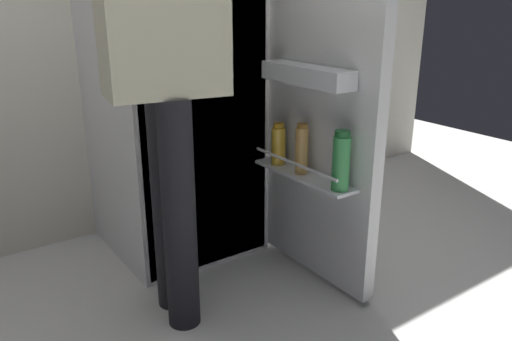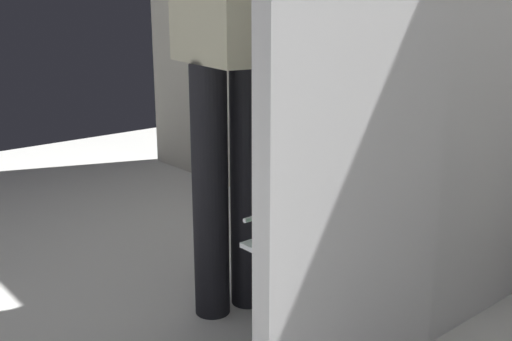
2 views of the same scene
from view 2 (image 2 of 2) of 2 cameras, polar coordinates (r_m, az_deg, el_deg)
name	(u,v)px [view 2 (image 2 of 2)]	position (r m, az deg, el deg)	size (l,w,h in m)	color
ground_plane	(280,341)	(2.02, 2.23, -15.62)	(6.29, 6.29, 0.00)	silver
refrigerator	(404,46)	(2.10, 13.69, 11.22)	(0.70, 1.28, 1.81)	white
person	(229,6)	(1.95, -2.57, 15.10)	(0.55, 0.77, 1.72)	black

